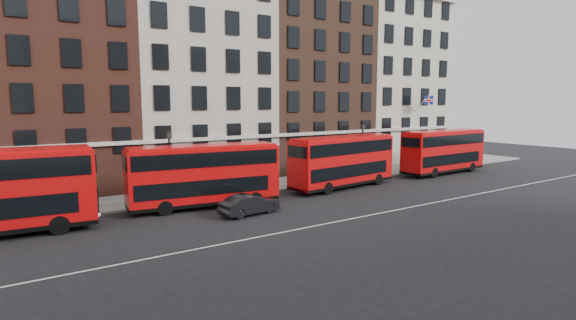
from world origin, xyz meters
TOP-DOWN VIEW (x-y plane):
  - ground at (0.00, 0.00)m, footprint 120.00×120.00m
  - pavement at (0.00, 10.50)m, footprint 80.00×5.00m
  - kerb at (0.00, 8.00)m, footprint 80.00×0.30m
  - road_centre_line at (0.00, -2.00)m, footprint 70.00×0.12m
  - building_terrace at (-0.31, 17.88)m, footprint 64.00×11.95m
  - bus_b at (-4.35, 6.13)m, footprint 10.64×3.87m
  - bus_c at (8.37, 6.12)m, footprint 10.75×3.70m
  - bus_d at (21.97, 6.13)m, footprint 10.64×2.88m
  - car_front at (-2.72, 2.58)m, footprint 4.28×1.92m
  - lamp_post_left at (-5.79, 8.81)m, footprint 0.44×0.44m
  - lamp_post_right at (12.80, 8.38)m, footprint 0.44×0.44m
  - traffic_light at (25.79, 8.10)m, footprint 0.25×0.45m
  - iron_railings at (0.00, 12.70)m, footprint 6.60×0.06m

SIDE VIEW (x-z plane):
  - ground at x=0.00m, z-range 0.00..0.00m
  - road_centre_line at x=0.00m, z-range 0.00..0.01m
  - pavement at x=0.00m, z-range 0.00..0.15m
  - kerb at x=0.00m, z-range 0.00..0.16m
  - iron_railings at x=0.00m, z-range 0.15..1.15m
  - car_front at x=-2.72m, z-range 0.00..1.36m
  - bus_b at x=-4.35m, z-range 0.16..4.53m
  - bus_c at x=8.37m, z-range 0.16..4.59m
  - bus_d at x=21.97m, z-range 0.16..4.60m
  - traffic_light at x=25.79m, z-range 0.81..4.08m
  - lamp_post_left at x=-5.79m, z-range 0.42..5.74m
  - lamp_post_right at x=12.80m, z-range 0.42..5.74m
  - building_terrace at x=-0.31m, z-range -0.76..21.24m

